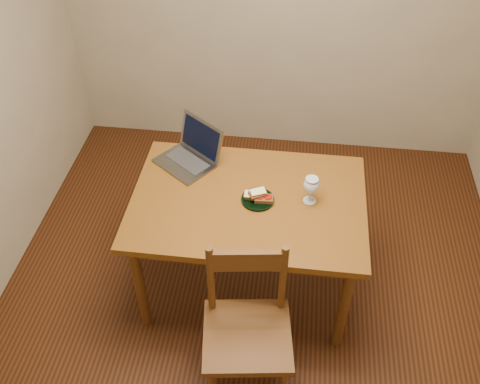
# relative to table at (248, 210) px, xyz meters

# --- Properties ---
(floor) EXTENTS (3.20, 3.20, 0.02)m
(floor) POSITION_rel_table_xyz_m (0.06, -0.06, -0.66)
(floor) COLOR black
(floor) RESTS_ON ground
(table) EXTENTS (1.30, 0.90, 0.74)m
(table) POSITION_rel_table_xyz_m (0.00, 0.00, 0.00)
(table) COLOR #4D2D0C
(table) RESTS_ON floor
(chair) EXTENTS (0.49, 0.47, 0.47)m
(chair) POSITION_rel_table_xyz_m (0.07, -0.65, -0.15)
(chair) COLOR #43230E
(chair) RESTS_ON floor
(plate) EXTENTS (0.18, 0.18, 0.02)m
(plate) POSITION_rel_table_xyz_m (0.05, -0.00, 0.09)
(plate) COLOR black
(plate) RESTS_ON table
(sandwich_cheese) EXTENTS (0.09, 0.06, 0.03)m
(sandwich_cheese) POSITION_rel_table_xyz_m (0.02, 0.01, 0.12)
(sandwich_cheese) COLOR #381E0C
(sandwich_cheese) RESTS_ON plate
(sandwich_tomato) EXTENTS (0.11, 0.07, 0.03)m
(sandwich_tomato) POSITION_rel_table_xyz_m (0.09, -0.01, 0.12)
(sandwich_tomato) COLOR #381E0C
(sandwich_tomato) RESTS_ON plate
(sandwich_top) EXTENTS (0.11, 0.10, 0.03)m
(sandwich_top) POSITION_rel_table_xyz_m (0.05, 0.00, 0.14)
(sandwich_top) COLOR #381E0C
(sandwich_top) RESTS_ON plate
(milk_glass) EXTENTS (0.09, 0.09, 0.17)m
(milk_glass) POSITION_rel_table_xyz_m (0.34, 0.03, 0.17)
(milk_glass) COLOR white
(milk_glass) RESTS_ON table
(laptop) EXTENTS (0.44, 0.44, 0.24)m
(laptop) POSITION_rel_table_xyz_m (-0.37, 0.31, 0.15)
(laptop) COLOR slate
(laptop) RESTS_ON table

